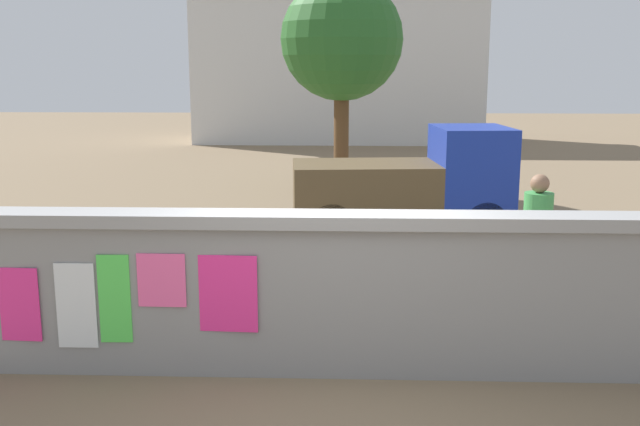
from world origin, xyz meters
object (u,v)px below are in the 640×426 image
at_px(motorcycle, 283,257).
at_px(person_walking, 537,227).
at_px(auto_rickshaw_truck, 412,183).
at_px(tree_roadside, 342,40).

distance_m(motorcycle, person_walking, 3.14).
distance_m(auto_rickshaw_truck, tree_roadside, 5.23).
bearing_deg(auto_rickshaw_truck, person_walking, -73.03).
distance_m(motorcycle, tree_roadside, 8.25).
relative_size(auto_rickshaw_truck, motorcycle, 1.96).
bearing_deg(motorcycle, person_walking, -9.07).
height_order(motorcycle, person_walking, person_walking).
relative_size(auto_rickshaw_truck, person_walking, 2.30).
bearing_deg(person_walking, tree_roadside, 106.27).
bearing_deg(auto_rickshaw_truck, tree_roadside, 105.67).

